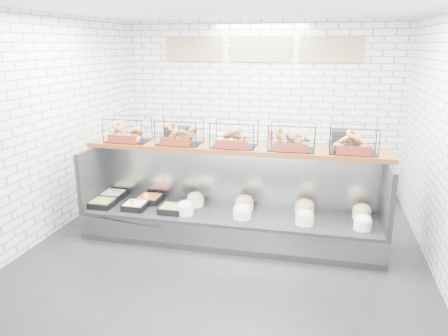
# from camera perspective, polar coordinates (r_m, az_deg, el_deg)

# --- Properties ---
(ground) EXTENTS (5.50, 5.50, 0.00)m
(ground) POSITION_cam_1_polar(r_m,az_deg,el_deg) (5.81, 0.18, -10.55)
(ground) COLOR black
(ground) RESTS_ON ground
(room_shell) EXTENTS (5.02, 5.51, 3.01)m
(room_shell) POSITION_cam_1_polar(r_m,az_deg,el_deg) (5.82, 1.54, 10.67)
(room_shell) COLOR silver
(room_shell) RESTS_ON ground
(display_case) EXTENTS (4.00, 0.90, 1.20)m
(display_case) POSITION_cam_1_polar(r_m,az_deg,el_deg) (5.98, 0.91, -6.29)
(display_case) COLOR black
(display_case) RESTS_ON ground
(bagel_shelf) EXTENTS (4.10, 0.50, 0.40)m
(bagel_shelf) POSITION_cam_1_polar(r_m,az_deg,el_deg) (5.84, 1.33, 3.97)
(bagel_shelf) COLOR #502811
(bagel_shelf) RESTS_ON display_case
(prep_counter) EXTENTS (4.00, 0.60, 1.20)m
(prep_counter) POSITION_cam_1_polar(r_m,az_deg,el_deg) (7.88, 4.08, 0.24)
(prep_counter) COLOR #93969B
(prep_counter) RESTS_ON ground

